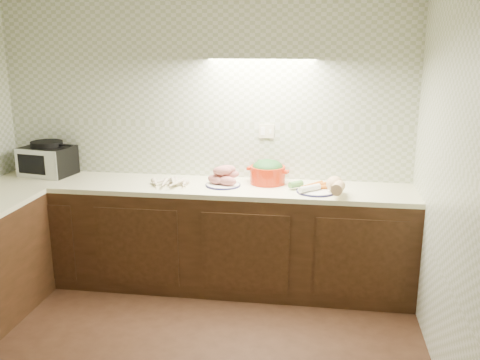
# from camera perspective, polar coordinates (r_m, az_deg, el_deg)

# --- Properties ---
(room) EXTENTS (3.60, 3.60, 2.60)m
(room) POSITION_cam_1_polar(r_m,az_deg,el_deg) (2.95, -11.42, 5.64)
(room) COLOR black
(room) RESTS_ON ground
(counter) EXTENTS (3.60, 3.60, 0.90)m
(counter) POSITION_cam_1_polar(r_m,az_deg,el_deg) (4.14, -16.41, -9.08)
(counter) COLOR black
(counter) RESTS_ON ground
(toaster_oven) EXTENTS (0.48, 0.40, 0.31)m
(toaster_oven) POSITION_cam_1_polar(r_m,az_deg,el_deg) (5.09, -19.83, 2.09)
(toaster_oven) COLOR black
(toaster_oven) RESTS_ON counter
(parsnip_pile) EXTENTS (0.33, 0.33, 0.07)m
(parsnip_pile) POSITION_cam_1_polar(r_m,az_deg,el_deg) (4.50, -7.70, -0.22)
(parsnip_pile) COLOR beige
(parsnip_pile) RESTS_ON counter
(sweet_potato_plate) EXTENTS (0.30, 0.29, 0.17)m
(sweet_potato_plate) POSITION_cam_1_polar(r_m,az_deg,el_deg) (4.45, -1.77, 0.28)
(sweet_potato_plate) COLOR #151340
(sweet_potato_plate) RESTS_ON counter
(onion_bowl) EXTENTS (0.17, 0.17, 0.13)m
(onion_bowl) POSITION_cam_1_polar(r_m,az_deg,el_deg) (4.57, -1.79, 0.39)
(onion_bowl) COLOR black
(onion_bowl) RESTS_ON counter
(dutch_oven) EXTENTS (0.37, 0.37, 0.21)m
(dutch_oven) POSITION_cam_1_polar(r_m,az_deg,el_deg) (4.51, 2.97, 0.88)
(dutch_oven) COLOR #B92309
(dutch_oven) RESTS_ON counter
(veg_plate) EXTENTS (0.49, 0.34, 0.14)m
(veg_plate) POSITION_cam_1_polar(r_m,az_deg,el_deg) (4.29, 9.00, -0.69)
(veg_plate) COLOR #151340
(veg_plate) RESTS_ON counter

